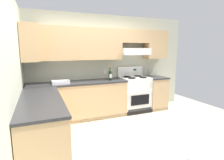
# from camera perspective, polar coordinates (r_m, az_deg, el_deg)

# --- Properties ---
(ground_plane) EXTENTS (7.04, 7.04, 0.00)m
(ground_plane) POSITION_cam_1_polar(r_m,az_deg,el_deg) (3.63, 0.54, -17.82)
(ground_plane) COLOR #B2AA99
(wall_back) EXTENTS (4.68, 0.57, 2.55)m
(wall_back) POSITION_cam_1_polar(r_m,az_deg,el_deg) (4.79, -2.18, 7.30)
(wall_back) COLOR #B7BAA3
(wall_back) RESTS_ON ground_plane
(wall_left) EXTENTS (0.47, 4.00, 2.55)m
(wall_left) POSITION_cam_1_polar(r_m,az_deg,el_deg) (3.23, -28.22, 2.58)
(wall_left) COLOR #B7BAA3
(wall_left) RESTS_ON ground_plane
(counter_back_run) EXTENTS (3.60, 0.65, 0.91)m
(counter_back_run) POSITION_cam_1_polar(r_m,az_deg,el_deg) (4.56, -5.29, -5.95)
(counter_back_run) COLOR tan
(counter_back_run) RESTS_ON ground_plane
(counter_left_run) EXTENTS (0.63, 1.91, 0.91)m
(counter_left_run) POSITION_cam_1_polar(r_m,az_deg,el_deg) (3.20, -20.98, -13.40)
(counter_left_run) COLOR tan
(counter_left_run) RESTS_ON ground_plane
(stove) EXTENTS (0.76, 0.62, 1.20)m
(stove) POSITION_cam_1_polar(r_m,az_deg,el_deg) (5.00, 7.13, -4.29)
(stove) COLOR white
(stove) RESTS_ON ground_plane
(wine_bottle) EXTENTS (0.07, 0.08, 0.35)m
(wine_bottle) POSITION_cam_1_polar(r_m,az_deg,el_deg) (4.51, -0.60, 1.69)
(wine_bottle) COLOR black
(wine_bottle) RESTS_ON counter_back_run
(bowl) EXTENTS (0.38, 0.23, 0.08)m
(bowl) POSITION_cam_1_polar(r_m,az_deg,el_deg) (4.21, -15.83, -0.83)
(bowl) COLOR silver
(bowl) RESTS_ON counter_back_run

